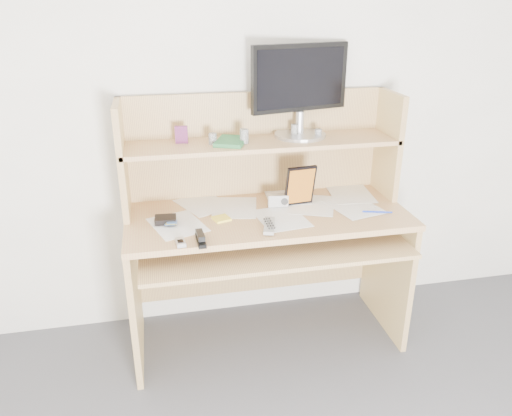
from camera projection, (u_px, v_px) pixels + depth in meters
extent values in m
cube|color=white|center=(255.00, 101.00, 2.58)|extent=(3.60, 0.04, 2.50)
cube|color=tan|center=(268.00, 216.00, 2.50)|extent=(1.40, 0.60, 0.03)
cube|color=tan|center=(135.00, 295.00, 2.51)|extent=(0.03, 0.56, 0.72)
cube|color=tan|center=(387.00, 267.00, 2.77)|extent=(0.03, 0.56, 0.72)
cube|color=tan|center=(256.00, 259.00, 2.91)|extent=(1.34, 0.02, 0.41)
cube|color=tan|center=(273.00, 243.00, 2.42)|extent=(1.28, 0.55, 0.02)
cube|color=tan|center=(256.00, 144.00, 2.64)|extent=(1.40, 0.02, 0.55)
cube|color=tan|center=(122.00, 160.00, 2.39)|extent=(0.03, 0.30, 0.55)
cube|color=tan|center=(387.00, 144.00, 2.65)|extent=(0.03, 0.30, 0.55)
cube|color=tan|center=(261.00, 143.00, 2.50)|extent=(1.38, 0.30, 0.02)
cube|color=white|center=(268.00, 212.00, 2.49)|extent=(1.32, 0.54, 0.01)
cube|color=black|center=(299.00, 232.00, 2.49)|extent=(0.40, 0.15, 0.02)
cube|color=black|center=(299.00, 230.00, 2.49)|extent=(0.37, 0.14, 0.01)
cube|color=#999994|center=(269.00, 226.00, 2.32)|extent=(0.09, 0.18, 0.02)
cube|color=silver|center=(180.00, 241.00, 2.16)|extent=(0.05, 0.08, 0.02)
cube|color=black|center=(201.00, 238.00, 2.18)|extent=(0.04, 0.13, 0.04)
cube|color=black|center=(165.00, 219.00, 2.37)|extent=(0.11, 0.09, 0.03)
cube|color=gold|center=(221.00, 219.00, 2.41)|extent=(0.10, 0.10, 0.01)
cube|color=#B4B5B7|center=(278.00, 200.00, 2.55)|extent=(0.11, 0.05, 0.06)
cube|color=black|center=(300.00, 186.00, 2.52)|extent=(0.15, 0.04, 0.22)
cylinder|color=#1731B1|center=(377.00, 212.00, 2.48)|extent=(0.14, 0.05, 0.01)
cube|color=maroon|center=(181.00, 135.00, 2.44)|extent=(0.06, 0.03, 0.09)
cube|color=#317C43|center=(231.00, 141.00, 2.45)|extent=(0.20, 0.22, 0.02)
cylinder|color=black|center=(213.00, 139.00, 2.43)|extent=(0.04, 0.04, 0.05)
cylinder|color=white|center=(244.00, 136.00, 2.44)|extent=(0.04, 0.04, 0.07)
cylinder|color=black|center=(318.00, 133.00, 2.55)|extent=(0.04, 0.04, 0.04)
cylinder|color=silver|center=(295.00, 131.00, 2.55)|extent=(0.04, 0.04, 0.07)
cylinder|color=#BABAC0|center=(300.00, 135.00, 2.57)|extent=(0.26, 0.26, 0.02)
cylinder|color=#BABAC0|center=(300.00, 122.00, 2.56)|extent=(0.04, 0.04, 0.11)
cube|color=black|center=(300.00, 78.00, 2.49)|extent=(0.52, 0.15, 0.33)
cube|color=black|center=(301.00, 78.00, 2.47)|extent=(0.47, 0.12, 0.29)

